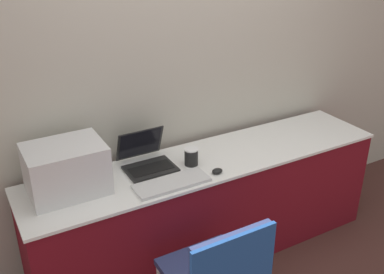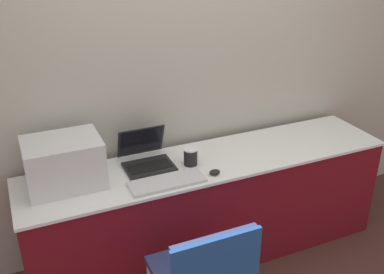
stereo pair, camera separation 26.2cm
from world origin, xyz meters
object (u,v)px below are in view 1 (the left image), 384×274
printer (66,167)px  coffee_cup (191,157)px  chair (220,271)px  laptop_left (147,159)px  external_keyboard (172,183)px  mouse (217,171)px

printer → coffee_cup: (0.79, -0.08, -0.10)m
printer → chair: size_ratio=0.53×
printer → laptop_left: (0.53, 0.04, -0.11)m
laptop_left → external_keyboard: (0.04, -0.28, -0.04)m
external_keyboard → printer: bearing=157.2°
laptop_left → mouse: laptop_left is taller
external_keyboard → mouse: 0.32m
external_keyboard → coffee_cup: size_ratio=4.01×
mouse → chair: (-0.31, -0.54, -0.26)m
chair → coffee_cup: bearing=72.5°
laptop_left → mouse: size_ratio=4.47×
external_keyboard → chair: (0.00, -0.56, -0.26)m
printer → chair: (0.57, -0.79, -0.41)m
laptop_left → chair: (0.04, -0.84, -0.30)m
mouse → coffee_cup: bearing=115.5°
mouse → laptop_left: bearing=139.4°
mouse → chair: chair is taller
laptop_left → external_keyboard: size_ratio=0.68×
coffee_cup → chair: coffee_cup is taller
coffee_cup → mouse: size_ratio=1.63×
external_keyboard → laptop_left: bearing=97.8°
laptop_left → mouse: bearing=-40.6°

